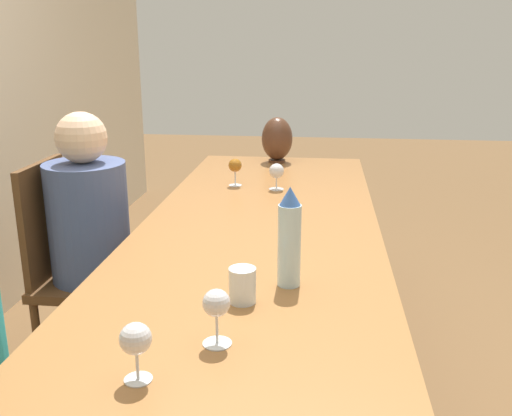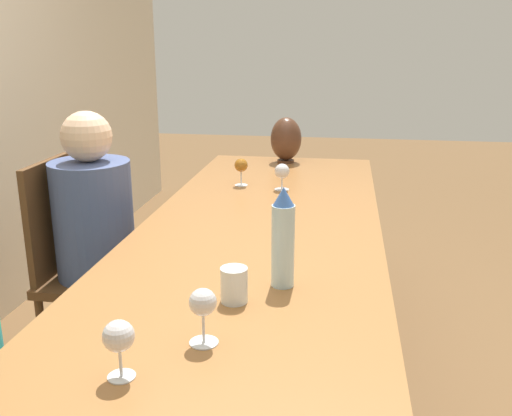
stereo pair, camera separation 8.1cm
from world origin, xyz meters
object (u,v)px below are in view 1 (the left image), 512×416
at_px(vase, 277,139).
at_px(wine_glass_1, 136,340).
at_px(chair_far, 76,265).
at_px(water_tumbler, 242,285).
at_px(wine_glass_3, 277,172).
at_px(water_bottle, 289,238).
at_px(wine_glass_0, 218,305).
at_px(wine_glass_2, 235,166).
at_px(person_far, 93,239).

relative_size(vase, wine_glass_1, 1.98).
relative_size(wine_glass_1, chair_far, 0.14).
relative_size(water_tumbler, wine_glass_3, 0.78).
relative_size(water_bottle, vase, 1.13).
distance_m(water_tumbler, chair_far, 1.22).
relative_size(water_tumbler, wine_glass_1, 0.75).
distance_m(wine_glass_0, chair_far, 1.38).
bearing_deg(wine_glass_3, water_bottle, -173.53).
bearing_deg(wine_glass_0, wine_glass_3, -0.73).
height_order(wine_glass_1, wine_glass_2, wine_glass_2).
bearing_deg(chair_far, wine_glass_2, -53.45).
bearing_deg(wine_glass_0, vase, 0.81).
relative_size(wine_glass_0, wine_glass_3, 1.10).
xyz_separation_m(water_tumbler, wine_glass_1, (-0.40, 0.17, 0.05)).
height_order(vase, wine_glass_3, vase).
relative_size(water_bottle, wine_glass_1, 2.25).
relative_size(water_bottle, wine_glass_3, 2.35).
xyz_separation_m(vase, wine_glass_0, (-2.10, -0.03, -0.04)).
xyz_separation_m(vase, wine_glass_3, (-0.64, -0.05, -0.05)).
relative_size(wine_glass_0, person_far, 0.12).
height_order(water_tumbler, wine_glass_2, wine_glass_2).
relative_size(wine_glass_1, wine_glass_2, 0.98).
xyz_separation_m(wine_glass_0, chair_far, (1.04, 0.83, -0.36)).
height_order(water_bottle, chair_far, water_bottle).
distance_m(vase, wine_glass_2, 0.61).
bearing_deg(wine_glass_3, person_far, 119.20).
distance_m(wine_glass_3, person_far, 0.90).
bearing_deg(wine_glass_1, wine_glass_2, 1.52).
distance_m(water_tumbler, wine_glass_3, 1.24).
relative_size(water_tumbler, person_far, 0.08).
bearing_deg(chair_far, vase, -37.11).
distance_m(water_bottle, wine_glass_3, 1.11).
xyz_separation_m(water_tumbler, wine_glass_3, (1.24, 0.01, 0.04)).
distance_m(chair_far, person_far, 0.15).
bearing_deg(wine_glass_3, wine_glass_2, 76.17).
bearing_deg(wine_glass_0, person_far, 35.47).
xyz_separation_m(water_tumbler, chair_far, (0.81, 0.86, -0.31)).
height_order(vase, wine_glass_1, vase).
xyz_separation_m(wine_glass_1, person_far, (1.21, 0.60, -0.23)).
distance_m(wine_glass_0, wine_glass_3, 1.47).
relative_size(wine_glass_3, chair_far, 0.13).
relative_size(water_bottle, wine_glass_0, 2.13).
distance_m(water_tumbler, wine_glass_2, 1.31).
bearing_deg(person_far, water_bottle, -127.49).
xyz_separation_m(vase, person_far, (-1.06, 0.71, -0.27)).
bearing_deg(vase, water_bottle, -174.30).
relative_size(vase, wine_glass_3, 2.07).
bearing_deg(chair_far, wine_glass_1, -150.37).
xyz_separation_m(water_bottle, water_tumbler, (-0.13, 0.12, -0.10)).
height_order(wine_glass_0, chair_far, chair_far).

